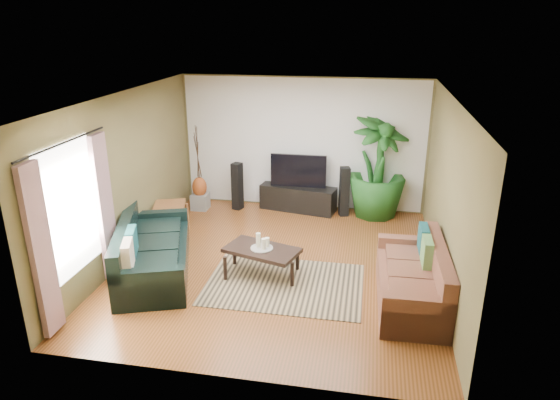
% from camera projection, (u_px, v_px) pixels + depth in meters
% --- Properties ---
extents(floor, '(5.50, 5.50, 0.00)m').
position_uv_depth(floor, '(278.00, 265.00, 8.10)').
color(floor, brown).
rests_on(floor, ground).
extents(ceiling, '(5.50, 5.50, 0.00)m').
position_uv_depth(ceiling, '(277.00, 97.00, 7.17)').
color(ceiling, white).
rests_on(ceiling, ground).
extents(wall_back, '(5.00, 0.00, 5.00)m').
position_uv_depth(wall_back, '(303.00, 144.00, 10.17)').
color(wall_back, brown).
rests_on(wall_back, ground).
extents(wall_front, '(5.00, 0.00, 5.00)m').
position_uv_depth(wall_front, '(227.00, 270.00, 5.10)').
color(wall_front, brown).
rests_on(wall_front, ground).
extents(wall_left, '(0.00, 5.50, 5.50)m').
position_uv_depth(wall_left, '(126.00, 177.00, 8.06)').
color(wall_left, brown).
rests_on(wall_left, ground).
extents(wall_right, '(0.00, 5.50, 5.50)m').
position_uv_depth(wall_right, '(447.00, 196.00, 7.21)').
color(wall_right, brown).
rests_on(wall_right, ground).
extents(backwall_panel, '(4.90, 0.00, 4.90)m').
position_uv_depth(backwall_panel, '(303.00, 144.00, 10.16)').
color(backwall_panel, white).
rests_on(backwall_panel, ground).
extents(window_pane, '(0.00, 1.80, 1.80)m').
position_uv_depth(window_pane, '(70.00, 210.00, 6.56)').
color(window_pane, white).
rests_on(window_pane, ground).
extents(curtain_near, '(0.08, 0.35, 2.20)m').
position_uv_depth(curtain_near, '(41.00, 252.00, 5.95)').
color(curtain_near, gray).
rests_on(curtain_near, ground).
extents(curtain_far, '(0.08, 0.35, 2.20)m').
position_uv_depth(curtain_far, '(105.00, 207.00, 7.33)').
color(curtain_far, gray).
rests_on(curtain_far, ground).
extents(curtain_rod, '(0.03, 1.90, 0.03)m').
position_uv_depth(curtain_rod, '(63.00, 143.00, 6.24)').
color(curtain_rod, black).
rests_on(curtain_rod, ground).
extents(sofa_left, '(1.72, 2.53, 0.85)m').
position_uv_depth(sofa_left, '(154.00, 247.00, 7.75)').
color(sofa_left, black).
rests_on(sofa_left, floor).
extents(sofa_right, '(0.92, 1.97, 0.85)m').
position_uv_depth(sofa_right, '(411.00, 275.00, 6.91)').
color(sofa_right, brown).
rests_on(sofa_right, floor).
extents(area_rug, '(2.33, 1.65, 0.01)m').
position_uv_depth(area_rug, '(284.00, 284.00, 7.50)').
color(area_rug, '#9F875D').
rests_on(area_rug, floor).
extents(coffee_table, '(1.24, 0.91, 0.45)m').
position_uv_depth(coffee_table, '(262.00, 262.00, 7.71)').
color(coffee_table, black).
rests_on(coffee_table, floor).
extents(candle_tray, '(0.34, 0.34, 0.02)m').
position_uv_depth(candle_tray, '(262.00, 248.00, 7.62)').
color(candle_tray, gray).
rests_on(candle_tray, coffee_table).
extents(candle_tall, '(0.07, 0.07, 0.22)m').
position_uv_depth(candle_tall, '(258.00, 240.00, 7.62)').
color(candle_tall, '#EAE5C5').
rests_on(candle_tall, candle_tray).
extents(candle_mid, '(0.07, 0.07, 0.17)m').
position_uv_depth(candle_mid, '(264.00, 244.00, 7.55)').
color(candle_mid, white).
rests_on(candle_mid, candle_tray).
extents(candle_short, '(0.07, 0.07, 0.14)m').
position_uv_depth(candle_short, '(267.00, 242.00, 7.64)').
color(candle_short, '#F2EECC').
rests_on(candle_short, candle_tray).
extents(tv_stand, '(1.61, 0.74, 0.52)m').
position_uv_depth(tv_stand, '(298.00, 198.00, 10.32)').
color(tv_stand, black).
rests_on(tv_stand, floor).
extents(television, '(1.13, 0.06, 0.67)m').
position_uv_depth(television, '(298.00, 171.00, 10.12)').
color(television, black).
rests_on(television, tv_stand).
extents(speaker_left, '(0.23, 0.24, 0.99)m').
position_uv_depth(speaker_left, '(237.00, 186.00, 10.31)').
color(speaker_left, black).
rests_on(speaker_left, floor).
extents(speaker_right, '(0.23, 0.24, 1.00)m').
position_uv_depth(speaker_right, '(344.00, 192.00, 9.97)').
color(speaker_right, black).
rests_on(speaker_right, floor).
extents(potted_plant, '(1.60, 1.60, 2.04)m').
position_uv_depth(potted_plant, '(377.00, 167.00, 9.79)').
color(potted_plant, '#1B531C').
rests_on(potted_plant, floor).
extents(plant_pot, '(0.38, 0.38, 0.29)m').
position_uv_depth(plant_pot, '(374.00, 208.00, 10.09)').
color(plant_pot, black).
rests_on(plant_pot, floor).
extents(pedestal, '(0.33, 0.33, 0.33)m').
position_uv_depth(pedestal, '(200.00, 201.00, 10.41)').
color(pedestal, gray).
rests_on(pedestal, floor).
extents(vase, '(0.30, 0.30, 0.42)m').
position_uv_depth(vase, '(199.00, 187.00, 10.30)').
color(vase, '#98441B').
rests_on(vase, pedestal).
extents(side_table, '(0.68, 0.68, 0.58)m').
position_uv_depth(side_table, '(171.00, 219.00, 9.19)').
color(side_table, brown).
rests_on(side_table, floor).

